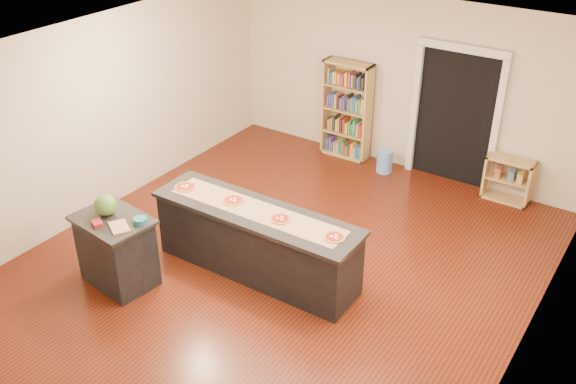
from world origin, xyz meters
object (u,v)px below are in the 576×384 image
Objects in this scene: low_shelf at (508,180)px; side_counter at (117,250)px; kitchen_island at (257,242)px; waste_bin at (385,161)px; watermelon at (105,205)px; bookshelf at (347,110)px.

side_counter is at bearing -125.69° from low_shelf.
kitchen_island is 3.39m from waste_bin.
watermelon reaches higher than low_shelf.
watermelon reaches higher than kitchen_island.
side_counter reaches higher than waste_bin.
bookshelf is at bearing 179.99° from low_shelf.
waste_bin is at bearing 87.55° from kitchen_island.
kitchen_island is at bearing -78.57° from bookshelf.
kitchen_island is 4.11m from low_shelf.
side_counter is 5.74m from low_shelf.
side_counter is 0.60m from watermelon.
bookshelf is 6.17× the size of watermelon.
kitchen_island reaches higher than waste_bin.
kitchen_island is 10.14× the size of watermelon.
watermelon is (-3.47, -4.62, 0.70)m from low_shelf.
side_counter is at bearing -139.78° from kitchen_island.
low_shelf is (3.35, 4.66, -0.12)m from side_counter.
side_counter is 4.71m from bookshelf.
waste_bin is (0.84, -0.18, -0.64)m from bookshelf.
waste_bin is 4.78m from watermelon.
low_shelf is 1.83× the size of waste_bin.
low_shelf reaches higher than waste_bin.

